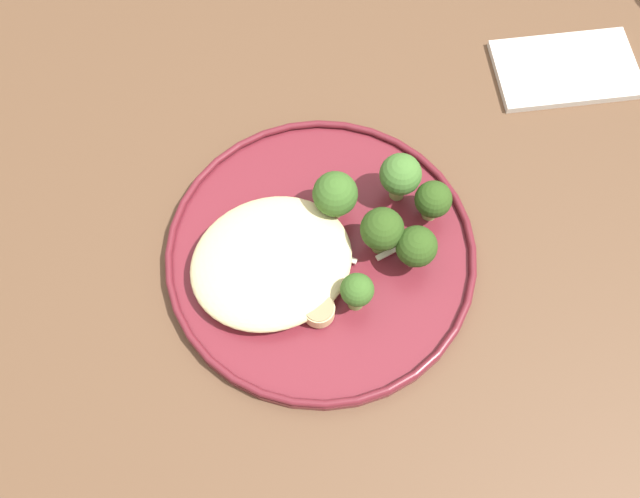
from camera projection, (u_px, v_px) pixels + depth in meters
The scene contains 19 objects.
ground at pixel (322, 414), 1.34m from camera, with size 6.00×6.00×0.00m, color #665B51.
wooden_dining_table at pixel (323, 292), 0.74m from camera, with size 1.40×1.00×0.74m.
dinner_plate at pixel (320, 254), 0.66m from camera, with size 0.29×0.29×0.02m.
noodle_bed at pixel (271, 262), 0.64m from camera, with size 0.15×0.13×0.03m.
seared_scallop_right_edge at pixel (273, 230), 0.66m from camera, with size 0.03×0.03×0.02m.
seared_scallop_half_hidden at pixel (228, 249), 0.65m from camera, with size 0.03×0.03×0.01m.
seared_scallop_center_golden at pixel (258, 280), 0.64m from camera, with size 0.04×0.04×0.01m.
seared_scallop_front_small at pixel (278, 269), 0.64m from camera, with size 0.03×0.03×0.01m.
seared_scallop_large_seared at pixel (307, 247), 0.65m from camera, with size 0.03×0.03×0.01m.
seared_scallop_on_noodles at pixel (319, 310), 0.63m from camera, with size 0.03×0.03×0.02m.
broccoli_floret_center_pile at pixel (400, 175), 0.65m from camera, with size 0.04×0.04×0.06m.
broccoli_floret_near_rim at pixel (416, 247), 0.63m from camera, with size 0.04×0.04×0.05m.
broccoli_floret_tall_stalk at pixel (382, 230), 0.63m from camera, with size 0.04×0.04×0.06m.
broccoli_floret_beside_noodles at pixel (433, 200), 0.65m from camera, with size 0.03×0.03×0.05m.
broccoli_floret_rear_charred at pixel (335, 195), 0.65m from camera, with size 0.04×0.04×0.06m.
broccoli_floret_right_tilted at pixel (357, 291), 0.61m from camera, with size 0.03×0.03×0.05m.
onion_sliver_curled_piece at pixel (328, 249), 0.66m from camera, with size 0.05×0.01×0.00m, color silver.
onion_sliver_long_sliver at pixel (397, 248), 0.66m from camera, with size 0.04×0.01×0.00m, color silver.
folded_napkin at pixel (566, 69), 0.76m from camera, with size 0.15×0.09×0.01m, color silver.
Camera 1 is at (-0.11, -0.24, 1.36)m, focal length 39.80 mm.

